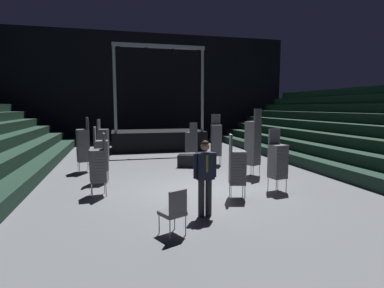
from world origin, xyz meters
name	(u,v)px	position (x,y,z in m)	size (l,w,h in m)	color
ground_plane	(200,191)	(0.00, 0.00, -0.05)	(22.00, 30.00, 0.10)	#515459
arena_end_wall	(147,87)	(0.00, 15.00, 4.00)	(22.00, 0.30, 8.00)	black
stage_riser	(158,138)	(0.00, 9.54, 0.66)	(5.39, 2.91, 5.92)	black
man_with_tie	(205,173)	(-0.52, -2.29, 1.02)	(0.57, 0.27, 1.79)	black
chair_stack_front_left	(278,160)	(2.21, -0.72, 0.94)	(0.51, 0.51, 1.88)	#B2B5BA
chair_stack_front_right	(98,165)	(-3.01, 0.10, 0.90)	(0.50, 0.50, 1.79)	#B2B5BA
chair_stack_mid_left	(83,145)	(-3.73, 3.69, 1.07)	(0.54, 0.54, 2.14)	#B2B5BA
chair_stack_mid_right	(237,166)	(0.75, -1.12, 0.90)	(0.54, 0.54, 1.79)	#B2B5BA
chair_stack_mid_centre	(101,155)	(-2.98, 1.75, 0.94)	(0.46, 0.46, 1.88)	#B2B5BA
chair_stack_rear_left	(216,140)	(1.80, 3.86, 1.11)	(0.51, 0.51, 2.22)	#B2B5BA
chair_stack_rear_right	(191,141)	(1.04, 5.35, 0.90)	(0.55, 0.55, 1.79)	#B2B5BA
chair_stack_rear_centre	(253,142)	(2.41, 1.45, 1.24)	(0.60, 0.60, 2.48)	#B2B5BA
chair_stack_aisle_left	(103,140)	(-3.05, 6.03, 0.98)	(0.53, 0.53, 1.96)	#B2B5BA
equipment_road_case	(189,161)	(0.52, 3.70, 0.25)	(0.90, 0.60, 0.51)	black
loose_chair_near_man	(174,210)	(-1.43, -3.21, 0.53)	(0.58, 0.58, 0.95)	#B2B5BA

